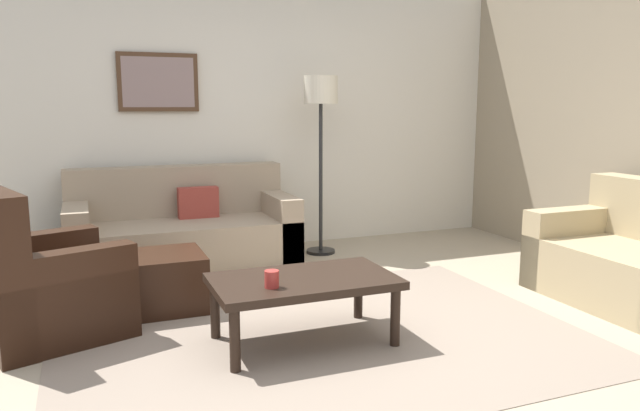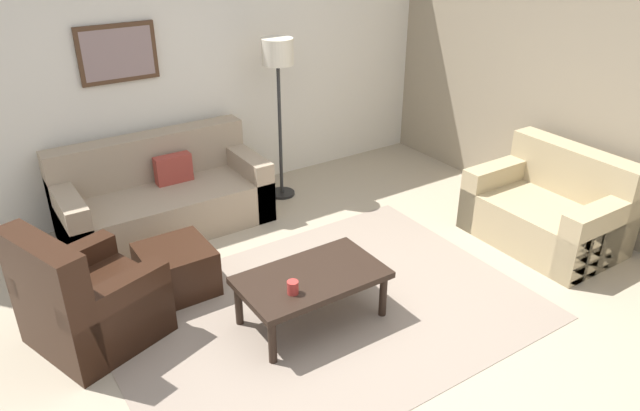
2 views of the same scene
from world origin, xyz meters
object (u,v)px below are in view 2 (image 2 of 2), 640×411
cup (293,287)px  framed_artwork (118,53)px  armchair_leather (85,307)px  coffee_table (311,280)px  couch_loveseat (551,211)px  ottoman (177,269)px  couch_main (162,197)px  lamp_standing (278,69)px

cup → framed_artwork: framed_artwork is taller
cup → framed_artwork: size_ratio=0.14×
armchair_leather → coffee_table: armchair_leather is taller
couch_loveseat → ottoman: (-3.28, 1.14, -0.10)m
couch_main → couch_loveseat: (2.97, -2.32, -0.00)m
ottoman → coffee_table: bearing=-53.0°
armchair_leather → framed_artwork: (0.99, 1.86, 1.34)m
lamp_standing → couch_main: bearing=177.3°
armchair_leather → cup: (1.26, -0.81, 0.15)m
coffee_table → lamp_standing: size_ratio=0.64×
couch_main → cup: size_ratio=19.76×
couch_loveseat → coffee_table: bearing=175.7°
coffee_table → framed_artwork: 2.89m
couch_main → cup: couch_main is taller
cup → lamp_standing: lamp_standing is taller
couch_loveseat → cup: size_ratio=13.23×
ottoman → coffee_table: coffee_table is taller
cup → lamp_standing: (1.17, 2.19, 0.95)m
armchair_leather → framed_artwork: size_ratio=1.39×
ottoman → cup: 1.20m
ottoman → framed_artwork: bearing=82.5°
cup → lamp_standing: bearing=61.9°
ottoman → lamp_standing: lamp_standing is taller
couch_main → cup: bearing=-85.9°
couch_main → couch_loveseat: same height
couch_loveseat → framed_artwork: framed_artwork is taller
coffee_table → lamp_standing: lamp_standing is taller
armchair_leather → coffee_table: bearing=-24.4°
couch_main → armchair_leather: 1.82m
armchair_leather → lamp_standing: (2.43, 1.38, 1.10)m
couch_main → couch_loveseat: 3.77m
armchair_leather → lamp_standing: bearing=29.7°
couch_loveseat → ottoman: 3.48m
coffee_table → armchair_leather: bearing=155.6°
couch_main → couch_loveseat: size_ratio=1.49×
armchair_leather → cup: size_ratio=10.25×
couch_loveseat → armchair_leather: bearing=167.9°
couch_loveseat → armchair_leather: armchair_leather is taller
couch_loveseat → ottoman: bearing=160.8°
couch_main → framed_artwork: size_ratio=2.68×
couch_loveseat → framed_artwork: 4.33m
couch_loveseat → framed_artwork: bearing=138.3°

